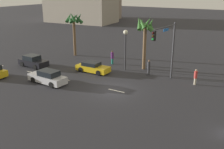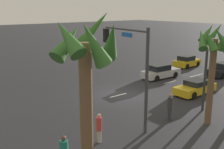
{
  "view_description": "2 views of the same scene",
  "coord_description": "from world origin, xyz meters",
  "px_view_note": "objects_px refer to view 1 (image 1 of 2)",
  "views": [
    {
      "loc": [
        12.71,
        -21.66,
        10.07
      ],
      "look_at": [
        0.42,
        -0.89,
        2.01
      ],
      "focal_mm": 42.25,
      "sensor_mm": 36.0,
      "label": 1
    },
    {
      "loc": [
        15.26,
        17.53,
        7.49
      ],
      "look_at": [
        0.73,
        -0.51,
        1.84
      ],
      "focal_mm": 43.95,
      "sensor_mm": 36.0,
      "label": 2
    }
  ],
  "objects_px": {
    "traffic_signal": "(167,43)",
    "pedestrian_3": "(196,77)",
    "palm_tree_1": "(74,23)",
    "car_0": "(33,61)",
    "pedestrian_2": "(112,57)",
    "car_2": "(93,67)",
    "palm_tree_0": "(145,30)",
    "car_3": "(48,77)",
    "pedestrian_1": "(149,67)",
    "streetlamp": "(125,42)"
  },
  "relations": [
    {
      "from": "pedestrian_1",
      "to": "pedestrian_2",
      "type": "xyz_separation_m",
      "value": [
        -6.17,
        1.92,
        -0.03
      ]
    },
    {
      "from": "traffic_signal",
      "to": "pedestrian_3",
      "type": "distance_m",
      "value": 4.71
    },
    {
      "from": "pedestrian_2",
      "to": "palm_tree_1",
      "type": "xyz_separation_m",
      "value": [
        -7.28,
        1.22,
        4.04
      ]
    },
    {
      "from": "traffic_signal",
      "to": "palm_tree_1",
      "type": "xyz_separation_m",
      "value": [
        -15.94,
        4.44,
        0.67
      ]
    },
    {
      "from": "traffic_signal",
      "to": "pedestrian_1",
      "type": "xyz_separation_m",
      "value": [
        -2.49,
        1.3,
        -3.34
      ]
    },
    {
      "from": "pedestrian_2",
      "to": "car_3",
      "type": "bearing_deg",
      "value": -102.4
    },
    {
      "from": "streetlamp",
      "to": "pedestrian_2",
      "type": "xyz_separation_m",
      "value": [
        -2.8,
        1.55,
        -2.68
      ]
    },
    {
      "from": "pedestrian_2",
      "to": "pedestrian_3",
      "type": "distance_m",
      "value": 12.02
    },
    {
      "from": "streetlamp",
      "to": "pedestrian_3",
      "type": "height_order",
      "value": "streetlamp"
    },
    {
      "from": "traffic_signal",
      "to": "pedestrian_2",
      "type": "relative_size",
      "value": 3.46
    },
    {
      "from": "pedestrian_3",
      "to": "palm_tree_1",
      "type": "relative_size",
      "value": 0.26
    },
    {
      "from": "car_0",
      "to": "car_3",
      "type": "xyz_separation_m",
      "value": [
        6.23,
        -3.8,
        0.0
      ]
    },
    {
      "from": "car_3",
      "to": "pedestrian_2",
      "type": "distance_m",
      "value": 10.37
    },
    {
      "from": "car_2",
      "to": "pedestrian_1",
      "type": "xyz_separation_m",
      "value": [
        6.43,
        2.41,
        0.4
      ]
    },
    {
      "from": "car_0",
      "to": "car_3",
      "type": "relative_size",
      "value": 0.89
    },
    {
      "from": "pedestrian_1",
      "to": "pedestrian_2",
      "type": "distance_m",
      "value": 6.47
    },
    {
      "from": "pedestrian_1",
      "to": "pedestrian_2",
      "type": "bearing_deg",
      "value": 162.7
    },
    {
      "from": "car_3",
      "to": "traffic_signal",
      "type": "bearing_deg",
      "value": 32.39
    },
    {
      "from": "car_3",
      "to": "pedestrian_3",
      "type": "bearing_deg",
      "value": 28.94
    },
    {
      "from": "pedestrian_1",
      "to": "palm_tree_1",
      "type": "xyz_separation_m",
      "value": [
        -13.46,
        3.15,
        4.01
      ]
    },
    {
      "from": "pedestrian_2",
      "to": "palm_tree_1",
      "type": "distance_m",
      "value": 8.42
    },
    {
      "from": "car_2",
      "to": "palm_tree_0",
      "type": "distance_m",
      "value": 7.98
    },
    {
      "from": "car_2",
      "to": "car_3",
      "type": "distance_m",
      "value": 6.12
    },
    {
      "from": "car_2",
      "to": "pedestrian_1",
      "type": "distance_m",
      "value": 6.88
    },
    {
      "from": "palm_tree_0",
      "to": "traffic_signal",
      "type": "bearing_deg",
      "value": -39.71
    },
    {
      "from": "pedestrian_1",
      "to": "palm_tree_0",
      "type": "bearing_deg",
      "value": 126.86
    },
    {
      "from": "traffic_signal",
      "to": "palm_tree_0",
      "type": "relative_size",
      "value": 0.96
    },
    {
      "from": "pedestrian_1",
      "to": "car_2",
      "type": "bearing_deg",
      "value": -159.46
    },
    {
      "from": "streetlamp",
      "to": "pedestrian_1",
      "type": "distance_m",
      "value": 4.31
    },
    {
      "from": "palm_tree_1",
      "to": "car_0",
      "type": "bearing_deg",
      "value": -98.87
    },
    {
      "from": "car_3",
      "to": "pedestrian_3",
      "type": "height_order",
      "value": "pedestrian_3"
    },
    {
      "from": "pedestrian_2",
      "to": "palm_tree_1",
      "type": "bearing_deg",
      "value": 170.47
    },
    {
      "from": "car_3",
      "to": "palm_tree_1",
      "type": "height_order",
      "value": "palm_tree_1"
    },
    {
      "from": "car_3",
      "to": "pedestrian_1",
      "type": "bearing_deg",
      "value": 44.33
    },
    {
      "from": "palm_tree_0",
      "to": "palm_tree_1",
      "type": "relative_size",
      "value": 1.01
    },
    {
      "from": "palm_tree_1",
      "to": "car_2",
      "type": "bearing_deg",
      "value": -38.32
    },
    {
      "from": "pedestrian_1",
      "to": "traffic_signal",
      "type": "bearing_deg",
      "value": -27.52
    },
    {
      "from": "car_0",
      "to": "streetlamp",
      "type": "height_order",
      "value": "streetlamp"
    },
    {
      "from": "streetlamp",
      "to": "palm_tree_1",
      "type": "relative_size",
      "value": 0.77
    },
    {
      "from": "pedestrian_1",
      "to": "pedestrian_3",
      "type": "xyz_separation_m",
      "value": [
        5.61,
        -0.46,
        -0.08
      ]
    },
    {
      "from": "car_0",
      "to": "palm_tree_1",
      "type": "relative_size",
      "value": 0.63
    },
    {
      "from": "car_0",
      "to": "palm_tree_1",
      "type": "bearing_deg",
      "value": 81.13
    },
    {
      "from": "traffic_signal",
      "to": "pedestrian_3",
      "type": "height_order",
      "value": "traffic_signal"
    },
    {
      "from": "car_0",
      "to": "pedestrian_1",
      "type": "relative_size",
      "value": 2.21
    },
    {
      "from": "car_3",
      "to": "pedestrian_1",
      "type": "distance_m",
      "value": 11.75
    },
    {
      "from": "streetlamp",
      "to": "car_2",
      "type": "bearing_deg",
      "value": -137.69
    },
    {
      "from": "car_0",
      "to": "palm_tree_0",
      "type": "xyz_separation_m",
      "value": [
        13.1,
        6.45,
        4.38
      ]
    },
    {
      "from": "streetlamp",
      "to": "pedestrian_2",
      "type": "bearing_deg",
      "value": 151.06
    },
    {
      "from": "car_0",
      "to": "pedestrian_3",
      "type": "bearing_deg",
      "value": 11.04
    },
    {
      "from": "car_0",
      "to": "traffic_signal",
      "type": "relative_size",
      "value": 0.65
    }
  ]
}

